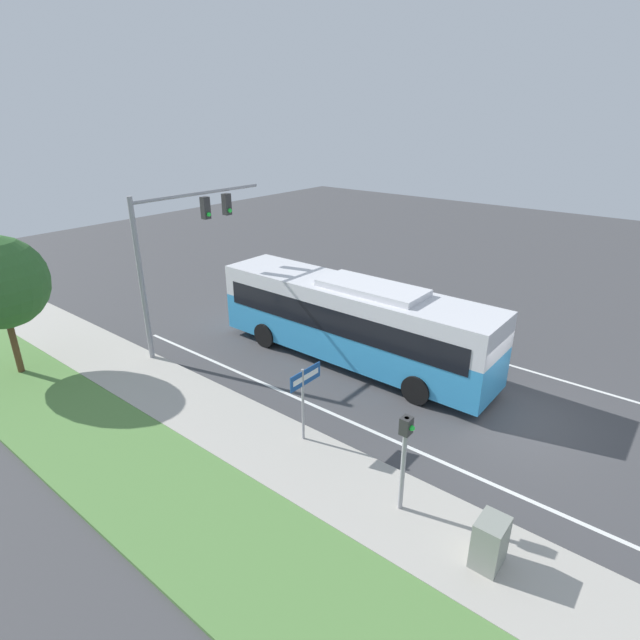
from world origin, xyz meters
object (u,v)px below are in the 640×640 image
bus (352,318)px  utility_cabinet (490,542)px  signal_gantry (179,238)px  pedestrian_signal (405,449)px  street_sign (304,390)px

bus → utility_cabinet: bearing=-127.5°
signal_gantry → pedestrian_signal: 12.80m
signal_gantry → street_sign: size_ratio=2.63×
street_sign → pedestrian_signal: bearing=-101.2°
bus → signal_gantry: bearing=115.9°
bus → street_sign: 5.61m
bus → street_sign: (-5.24, -2.02, -0.08)m
signal_gantry → utility_cabinet: (-3.15, -14.49, -3.97)m
signal_gantry → utility_cabinet: bearing=-102.3°
pedestrian_signal → signal_gantry: bearing=76.6°
bus → pedestrian_signal: bus is taller
signal_gantry → pedestrian_signal: size_ratio=2.35×
pedestrian_signal → street_sign: 3.85m
utility_cabinet → signal_gantry: bearing=77.7°
bus → signal_gantry: (-3.08, 6.35, 2.81)m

